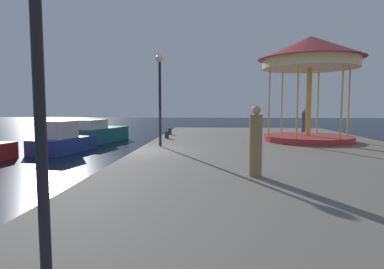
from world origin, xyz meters
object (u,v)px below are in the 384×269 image
motorboat_teal (99,133)px  person_near_carousel (304,122)px  carousel (310,63)px  lamp_post_near_edge (35,2)px  lamp_post_mid_promenade (160,84)px  person_far_corner (256,143)px  motorboat_blue (62,141)px  bollard_center (170,131)px  bollard_south (167,135)px

motorboat_teal → person_near_carousel: size_ratio=3.19×
carousel → lamp_post_near_edge: size_ratio=1.29×
lamp_post_mid_promenade → person_far_corner: bearing=-59.6°
lamp_post_near_edge → lamp_post_mid_promenade: (-0.74, 11.71, -0.03)m
person_near_carousel → lamp_post_near_edge: bearing=-112.0°
motorboat_blue → bollard_center: motorboat_blue is taller
person_near_carousel → bollard_center: bearing=-168.0°
carousel → person_near_carousel: 6.63m
motorboat_blue → person_far_corner: 13.71m
motorboat_teal → lamp_post_mid_promenade: size_ratio=1.27×
carousel → person_far_corner: 10.31m
person_far_corner → motorboat_teal: bearing=123.5°
lamp_post_mid_promenade → person_far_corner: (3.64, -6.22, -2.01)m
lamp_post_near_edge → bollard_center: (-1.18, 18.04, -2.73)m
motorboat_blue → person_near_carousel: 16.02m
motorboat_teal → carousel: size_ratio=0.97×
carousel → bollard_center: 9.61m
lamp_post_mid_promenade → motorboat_teal: bearing=125.6°
carousel → lamp_post_near_edge: 16.03m
motorboat_blue → person_near_carousel: bearing=18.8°
motorboat_blue → carousel: (13.85, -0.42, 4.29)m
lamp_post_near_edge → carousel: bearing=64.8°
bollard_south → person_far_corner: size_ratio=0.21×
lamp_post_near_edge → person_near_carousel: bearing=68.0°
bollard_center → person_far_corner: 13.22m
person_near_carousel → carousel: bearing=-103.1°
motorboat_blue → person_far_corner: size_ratio=2.26×
lamp_post_near_edge → bollard_south: lamp_post_near_edge is taller
motorboat_blue → person_far_corner: bearing=-43.3°
lamp_post_near_edge → bollard_south: size_ratio=10.71×
bollard_center → person_far_corner: (4.08, -12.55, 0.70)m
motorboat_blue → motorboat_teal: bearing=86.5°
bollard_south → person_near_carousel: person_near_carousel is taller
motorboat_blue → bollard_south: bearing=5.2°
motorboat_blue → lamp_post_near_edge: 16.74m
motorboat_teal → lamp_post_mid_promenade: bearing=-54.4°
carousel → lamp_post_mid_promenade: carousel is taller
lamp_post_mid_promenade → person_near_carousel: 12.32m
carousel → bollard_center: size_ratio=13.87×
lamp_post_near_edge → motorboat_blue: bearing=115.3°
carousel → bollard_center: bearing=155.8°
lamp_post_near_edge → lamp_post_mid_promenade: lamp_post_near_edge is taller
lamp_post_mid_promenade → carousel: bearing=20.0°
carousel → lamp_post_near_edge: (-6.81, -14.46, -1.24)m
person_near_carousel → motorboat_teal: bearing=179.8°
carousel → bollard_south: bearing=172.9°
carousel → motorboat_teal: bearing=157.5°
motorboat_blue → motorboat_teal: (0.32, 5.18, -0.00)m
lamp_post_near_edge → lamp_post_mid_promenade: 11.73m
motorboat_teal → lamp_post_near_edge: size_ratio=1.26×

